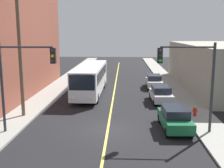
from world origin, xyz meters
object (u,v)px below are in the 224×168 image
(city_bus, at_px, (91,78))
(fire_hydrant, at_px, (195,111))
(utility_pole_near, at_px, (19,41))
(parked_car_white, at_px, (154,81))
(traffic_signal_left_corner, at_px, (24,71))
(traffic_signal_right_corner, at_px, (190,71))
(parked_car_green, at_px, (175,118))
(parked_car_silver, at_px, (161,94))

(city_bus, height_order, fire_hydrant, city_bus)
(utility_pole_near, height_order, fire_hydrant, utility_pole_near)
(parked_car_white, bearing_deg, fire_hydrant, -80.89)
(traffic_signal_left_corner, distance_m, traffic_signal_right_corner, 10.83)
(city_bus, distance_m, fire_hydrant, 12.72)
(parked_car_green, height_order, fire_hydrant, parked_car_green)
(traffic_signal_left_corner, bearing_deg, parked_car_green, 7.31)
(parked_car_white, relative_size, traffic_signal_left_corner, 0.74)
(utility_pole_near, bearing_deg, traffic_signal_right_corner, -14.52)
(utility_pole_near, xyz_separation_m, fire_hydrant, (13.87, 0.40, -5.53))
(parked_car_white, bearing_deg, traffic_signal_right_corner, -88.03)
(city_bus, xyz_separation_m, traffic_signal_left_corner, (-2.85, -12.61, 2.49))
(parked_car_white, bearing_deg, traffic_signal_left_corner, -121.83)
(parked_car_green, distance_m, fire_hydrant, 3.55)
(parked_car_white, bearing_deg, utility_pole_near, -132.83)
(traffic_signal_right_corner, bearing_deg, utility_pole_near, 165.48)
(traffic_signal_right_corner, bearing_deg, parked_car_silver, 94.30)
(parked_car_green, xyz_separation_m, utility_pole_near, (-11.74, 2.44, 5.27))
(parked_car_green, relative_size, traffic_signal_left_corner, 0.74)
(traffic_signal_left_corner, distance_m, fire_hydrant, 13.46)
(traffic_signal_left_corner, xyz_separation_m, fire_hydrant, (12.26, 4.13, -3.72))
(city_bus, distance_m, traffic_signal_right_corner, 14.69)
(parked_car_silver, xyz_separation_m, utility_pole_near, (-11.78, -5.44, 5.27))
(traffic_signal_left_corner, height_order, fire_hydrant, traffic_signal_left_corner)
(utility_pole_near, bearing_deg, parked_car_white, 47.17)
(city_bus, height_order, traffic_signal_right_corner, traffic_signal_right_corner)
(city_bus, bearing_deg, traffic_signal_left_corner, -102.75)
(utility_pole_near, distance_m, traffic_signal_right_corner, 12.97)
(parked_car_green, relative_size, parked_car_silver, 1.00)
(parked_car_green, bearing_deg, traffic_signal_left_corner, -172.69)
(city_bus, height_order, parked_car_green, city_bus)
(utility_pole_near, height_order, traffic_signal_right_corner, utility_pole_near)
(utility_pole_near, height_order, traffic_signal_left_corner, utility_pole_near)
(parked_car_green, bearing_deg, traffic_signal_right_corner, -48.73)
(utility_pole_near, xyz_separation_m, traffic_signal_left_corner, (1.61, -3.73, -1.81))
(fire_hydrant, bearing_deg, parked_car_white, 99.11)
(traffic_signal_left_corner, relative_size, traffic_signal_right_corner, 1.00)
(parked_car_silver, xyz_separation_m, fire_hydrant, (2.09, -5.04, -0.26))
(utility_pole_near, distance_m, traffic_signal_left_corner, 4.45)
(city_bus, bearing_deg, utility_pole_near, -116.68)
(traffic_signal_left_corner, bearing_deg, traffic_signal_right_corner, 2.74)
(utility_pole_near, relative_size, fire_hydrant, 12.98)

